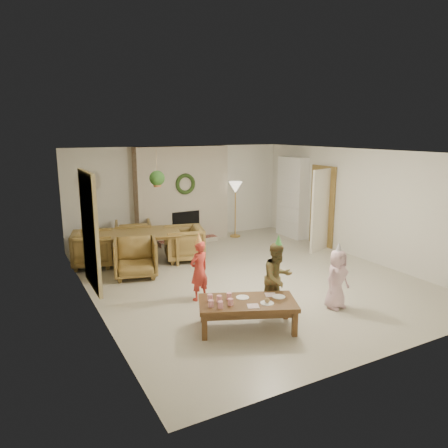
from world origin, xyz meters
TOP-DOWN VIEW (x-y plane):
  - floor at (0.00, 0.00)m, footprint 7.00×7.00m
  - ceiling at (0.00, 0.00)m, footprint 7.00×7.00m
  - wall_back at (0.00, 3.50)m, footprint 7.00×0.00m
  - wall_front at (0.00, -3.50)m, footprint 7.00×0.00m
  - wall_left at (-3.00, 0.00)m, footprint 0.00×7.00m
  - wall_right at (3.00, 0.00)m, footprint 0.00×7.00m
  - fireplace_mass at (0.00, 3.30)m, footprint 2.50×0.40m
  - fireplace_hearth at (0.00, 2.95)m, footprint 1.60×0.30m
  - fireplace_firebox at (0.00, 3.12)m, footprint 0.75×0.12m
  - fireplace_wreath at (0.00, 3.07)m, footprint 0.54×0.10m
  - floor_lamp_base at (1.44, 3.00)m, footprint 0.29×0.29m
  - floor_lamp_post at (1.44, 3.00)m, footprint 0.03×0.03m
  - floor_lamp_shade at (1.44, 3.00)m, footprint 0.37×0.37m
  - bookshelf_carcass at (2.84, 2.30)m, footprint 0.30×1.00m
  - bookshelf_shelf_a at (2.82, 2.30)m, footprint 0.30×0.92m
  - bookshelf_shelf_b at (2.82, 2.30)m, footprint 0.30×0.92m
  - bookshelf_shelf_c at (2.82, 2.30)m, footprint 0.30×0.92m
  - bookshelf_shelf_d at (2.82, 2.30)m, footprint 0.30×0.92m
  - books_row_lower at (2.80, 2.15)m, footprint 0.20×0.40m
  - books_row_mid at (2.80, 2.35)m, footprint 0.20×0.44m
  - books_row_upper at (2.80, 2.20)m, footprint 0.20×0.36m
  - door_frame at (2.96, 1.20)m, footprint 0.05×0.86m
  - door_leaf at (2.58, 0.82)m, footprint 0.77×0.32m
  - curtain_panel at (-2.96, 0.20)m, footprint 0.06×1.20m
  - dining_table at (-1.73, 1.94)m, footprint 2.23×1.59m
  - dining_chair_near at (-1.95, 1.09)m, footprint 1.02×1.04m
  - dining_chair_far at (-1.50, 2.79)m, footprint 1.02×1.04m
  - dining_chair_left at (-2.58, 2.17)m, footprint 1.04×1.02m
  - dining_chair_right at (-0.66, 1.66)m, footprint 1.04×1.02m
  - hanging_plant_cord at (-1.30, 1.50)m, footprint 0.01×0.01m
  - hanging_plant_pot at (-1.30, 1.50)m, footprint 0.16×0.16m
  - hanging_plant_foliage at (-1.30, 1.50)m, footprint 0.32×0.32m
  - coffee_table_top at (-1.16, -1.95)m, footprint 1.59×1.22m
  - coffee_table_apron at (-1.16, -1.95)m, footprint 1.45×1.07m
  - coffee_leg_fl at (-1.87, -1.96)m, footprint 0.10×0.10m
  - coffee_leg_fr at (-0.68, -2.47)m, footprint 0.10×0.10m
  - coffee_leg_bl at (-1.64, -1.43)m, footprint 0.10×0.10m
  - coffee_leg_br at (-0.45, -1.94)m, footprint 0.10×0.10m
  - cup_a at (-1.73, -1.88)m, footprint 0.10×0.10m
  - cup_b at (-1.64, -1.68)m, footprint 0.10×0.10m
  - cup_c at (-1.63, -1.99)m, footprint 0.10×0.10m
  - cup_d at (-1.54, -1.78)m, footprint 0.10×0.10m
  - cup_e at (-1.46, -1.97)m, footprint 0.10×0.10m
  - cup_f at (-1.37, -1.76)m, footprint 0.10×0.10m
  - plate_a at (-1.16, -1.81)m, footprint 0.26×0.26m
  - plate_b at (-0.95, -2.16)m, footprint 0.26×0.26m
  - plate_c at (-0.67, -2.04)m, footprint 0.26×0.26m
  - food_scoop at (-0.95, -2.16)m, footprint 0.10×0.10m
  - napkin_left at (-1.19, -2.15)m, footprint 0.22×0.22m
  - napkin_right at (-0.73, -1.92)m, footprint 0.22×0.22m
  - child_red at (-1.33, -0.61)m, footprint 0.45×0.36m
  - party_hat_red at (-1.33, -0.61)m, footprint 0.15×0.15m
  - child_plaid at (-0.43, -1.66)m, footprint 0.59×0.48m
  - party_hat_plaid at (-0.43, -1.66)m, footprint 0.17×0.17m
  - child_pink at (0.54, -1.99)m, footprint 0.53×0.39m
  - party_hat_pink at (0.54, -1.99)m, footprint 0.13×0.13m

SIDE VIEW (x-z plane):
  - floor at x=0.00m, z-range 0.00..0.00m
  - floor_lamp_base at x=1.44m, z-range 0.00..0.03m
  - fireplace_hearth at x=0.00m, z-range 0.00..0.12m
  - coffee_leg_fl at x=-1.87m, z-range 0.00..0.37m
  - coffee_leg_fr at x=-0.68m, z-range 0.00..0.37m
  - coffee_leg_bl at x=-1.64m, z-range 0.00..0.37m
  - coffee_leg_br at x=-0.45m, z-range 0.00..0.37m
  - coffee_table_apron at x=-1.16m, z-range 0.29..0.37m
  - dining_table at x=-1.73m, z-range 0.00..0.71m
  - dining_chair_near at x=-1.95m, z-range 0.00..0.78m
  - dining_chair_far at x=-1.50m, z-range 0.00..0.78m
  - dining_chair_left at x=-2.58m, z-range 0.00..0.78m
  - dining_chair_right at x=-0.66m, z-range 0.00..0.78m
  - coffee_table_top at x=-1.16m, z-range 0.37..0.44m
  - napkin_left at x=-1.19m, z-range 0.44..0.45m
  - napkin_right at x=-0.73m, z-range 0.44..0.45m
  - plate_a at x=-1.16m, z-range 0.44..0.45m
  - plate_b at x=-0.95m, z-range 0.44..0.45m
  - plate_c at x=-0.67m, z-range 0.44..0.45m
  - fireplace_firebox at x=0.00m, z-range 0.07..0.82m
  - bookshelf_shelf_a at x=2.82m, z-range 0.43..0.47m
  - food_scoop at x=-0.95m, z-range 0.45..0.52m
  - cup_a at x=-1.73m, z-range 0.44..0.54m
  - cup_b at x=-1.64m, z-range 0.44..0.54m
  - cup_c at x=-1.63m, z-range 0.44..0.54m
  - cup_d at x=-1.54m, z-range 0.44..0.54m
  - cup_e at x=-1.46m, z-range 0.44..0.54m
  - cup_f at x=-1.37m, z-range 0.44..0.54m
  - child_pink at x=0.54m, z-range 0.00..1.00m
  - child_red at x=-1.33m, z-range 0.00..1.06m
  - child_plaid at x=-0.43m, z-range 0.00..1.16m
  - books_row_lower at x=2.80m, z-range 0.47..0.71m
  - floor_lamp_post at x=1.44m, z-range 0.03..1.41m
  - bookshelf_shelf_b at x=2.82m, z-range 0.83..0.86m
  - books_row_mid at x=2.80m, z-range 0.87..1.11m
  - door_leaf at x=2.58m, z-range 0.00..2.00m
  - door_frame at x=2.96m, z-range 0.00..2.04m
  - party_hat_pink at x=0.54m, z-range 0.95..1.13m
  - bookshelf_carcass at x=2.84m, z-range 0.00..2.20m
  - party_hat_red at x=-1.33m, z-range 1.00..1.21m
  - party_hat_plaid at x=-0.43m, z-range 1.11..1.30m
  - wall_back at x=0.00m, z-range -2.25..4.75m
  - wall_front at x=0.00m, z-range -2.25..4.75m
  - wall_left at x=-3.00m, z-range -2.25..4.75m
  - wall_right at x=3.00m, z-range -2.25..4.75m
  - fireplace_mass at x=0.00m, z-range 0.00..2.50m
  - bookshelf_shelf_c at x=2.82m, z-range 1.24..1.26m
  - curtain_panel at x=-2.96m, z-range 0.25..2.25m
  - books_row_upper at x=2.80m, z-range 1.27..1.49m
  - floor_lamp_shade at x=1.44m, z-range 1.23..1.53m
  - fireplace_wreath at x=0.00m, z-range 1.28..1.82m
  - bookshelf_shelf_d at x=2.82m, z-range 1.64..1.66m
  - hanging_plant_pot at x=-1.30m, z-range 1.74..1.86m
  - hanging_plant_foliage at x=-1.30m, z-range 1.76..2.08m
  - hanging_plant_cord at x=-1.30m, z-range 1.80..2.50m
  - ceiling at x=0.00m, z-range 2.50..2.50m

